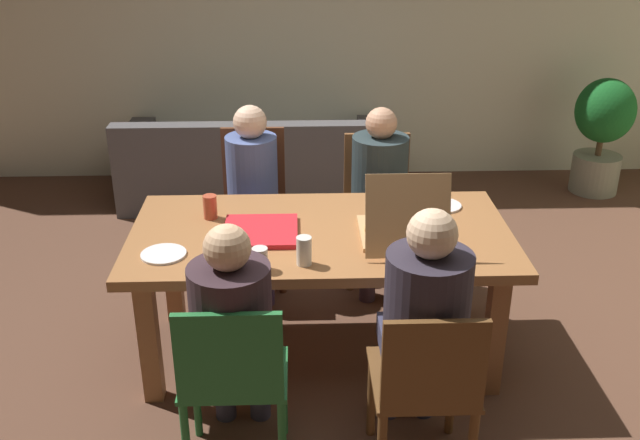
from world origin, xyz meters
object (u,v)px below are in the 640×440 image
(pizza_box_0, at_px, (261,231))
(plate_0, at_px, (442,205))
(chair_0, at_px, (377,203))
(pizza_box_1, at_px, (401,229))
(chair_1, at_px, (233,377))
(drinking_glass_1, at_px, (210,207))
(person_1, at_px, (233,322))
(chair_3, at_px, (254,203))
(potted_plant, at_px, (602,129))
(person_2, at_px, (423,318))
(person_3, at_px, (252,185))
(chair_2, at_px, (426,386))
(plate_1, at_px, (164,254))
(dining_table, at_px, (321,247))
(drinking_glass_2, at_px, (260,259))
(couch, at_px, (255,168))
(drinking_glass_0, at_px, (304,251))
(person_0, at_px, (380,183))

(pizza_box_0, distance_m, plate_0, 1.05)
(chair_0, xyz_separation_m, pizza_box_1, (-0.00, -1.04, 0.31))
(chair_1, bearing_deg, drinking_glass_1, 99.76)
(person_1, distance_m, chair_3, 1.70)
(potted_plant, bearing_deg, chair_1, -131.31)
(person_2, height_order, person_3, person_2)
(chair_2, distance_m, chair_3, 2.05)
(person_1, height_order, plate_1, person_1)
(person_3, bearing_deg, dining_table, -62.74)
(chair_0, distance_m, drinking_glass_2, 1.54)
(dining_table, distance_m, drinking_glass_2, 0.52)
(person_2, xyz_separation_m, plate_0, (0.29, 1.12, 0.02))
(drinking_glass_2, height_order, couch, drinking_glass_2)
(chair_1, xyz_separation_m, pizza_box_1, (0.80, 0.80, 0.29))
(dining_table, xyz_separation_m, chair_0, (0.40, 0.93, -0.16))
(pizza_box_1, bearing_deg, couch, 110.08)
(person_2, relative_size, pizza_box_0, 3.30)
(chair_0, relative_size, drinking_glass_2, 8.52)
(person_1, distance_m, person_3, 1.54)
(pizza_box_0, relative_size, plate_0, 1.77)
(chair_0, relative_size, plate_0, 4.39)
(person_1, relative_size, drinking_glass_0, 8.34)
(potted_plant, bearing_deg, person_1, -132.55)
(chair_2, xyz_separation_m, drinking_glass_0, (-0.49, 0.61, 0.32))
(person_0, distance_m, person_3, 0.80)
(chair_3, bearing_deg, dining_table, -66.60)
(plate_1, bearing_deg, chair_1, -60.73)
(chair_2, distance_m, potted_plant, 3.84)
(drinking_glass_2, xyz_separation_m, couch, (-0.17, 2.66, -0.54))
(plate_1, bearing_deg, dining_table, 17.97)
(chair_1, distance_m, person_2, 0.83)
(person_1, distance_m, couch, 3.05)
(chair_1, distance_m, potted_plant, 4.26)
(chair_0, distance_m, person_2, 1.77)
(chair_0, bearing_deg, couch, 123.14)
(chair_1, relative_size, person_2, 0.70)
(chair_0, height_order, chair_3, chair_3)
(person_2, distance_m, chair_3, 1.93)
(drinking_glass_1, bearing_deg, person_0, 31.90)
(pizza_box_1, distance_m, drinking_glass_1, 1.03)
(drinking_glass_0, xyz_separation_m, couch, (-0.37, 2.61, -0.56))
(chair_2, xyz_separation_m, pizza_box_0, (-0.71, 0.95, 0.26))
(chair_0, distance_m, potted_plant, 2.43)
(potted_plant, bearing_deg, drinking_glass_2, -135.13)
(person_0, relative_size, chair_2, 1.31)
(chair_0, xyz_separation_m, person_2, (0.00, -1.75, 0.23))
(chair_1, relative_size, drinking_glass_1, 6.78)
(drinking_glass_1, bearing_deg, chair_1, -80.24)
(person_2, bearing_deg, chair_1, -173.87)
(chair_3, bearing_deg, chair_2, -67.15)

